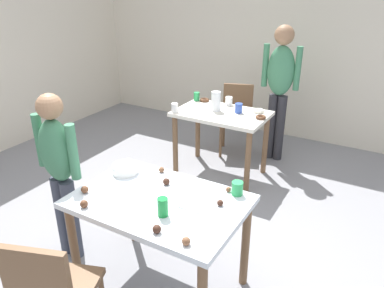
# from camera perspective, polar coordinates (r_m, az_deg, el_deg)

# --- Properties ---
(ground_plane) EXTENTS (6.40, 6.40, 0.00)m
(ground_plane) POSITION_cam_1_polar(r_m,az_deg,el_deg) (3.10, -2.87, -18.52)
(ground_plane) COLOR gray
(wall_back) EXTENTS (6.40, 0.10, 2.60)m
(wall_back) POSITION_cam_1_polar(r_m,az_deg,el_deg) (5.32, 16.34, 14.45)
(wall_back) COLOR beige
(wall_back) RESTS_ON ground_plane
(dining_table_near) EXTENTS (1.14, 0.77, 0.75)m
(dining_table_near) POSITION_cam_1_polar(r_m,az_deg,el_deg) (2.58, -5.02, -10.33)
(dining_table_near) COLOR silver
(dining_table_near) RESTS_ON ground_plane
(dining_table_far) EXTENTS (1.00, 0.65, 0.75)m
(dining_table_far) POSITION_cam_1_polar(r_m,az_deg,el_deg) (4.17, 4.45, 3.24)
(dining_table_far) COLOR silver
(dining_table_far) RESTS_ON ground_plane
(chair_far_table) EXTENTS (0.51, 0.51, 0.87)m
(chair_far_table) POSITION_cam_1_polar(r_m,az_deg,el_deg) (4.83, 6.84, 4.47)
(chair_far_table) COLOR brown
(chair_far_table) RESTS_ON ground_plane
(person_girl_near) EXTENTS (0.45, 0.22, 1.37)m
(person_girl_near) POSITION_cam_1_polar(r_m,az_deg,el_deg) (2.97, -19.63, -3.18)
(person_girl_near) COLOR #383D4C
(person_girl_near) RESTS_ON ground_plane
(person_adult_far) EXTENTS (0.45, 0.22, 1.63)m
(person_adult_far) POSITION_cam_1_polar(r_m,az_deg,el_deg) (4.55, 13.27, 9.25)
(person_adult_far) COLOR #28282D
(person_adult_far) RESTS_ON ground_plane
(mixing_bowl) EXTENTS (0.19, 0.19, 0.07)m
(mixing_bowl) POSITION_cam_1_polar(r_m,az_deg,el_deg) (2.86, -10.13, -3.71)
(mixing_bowl) COLOR white
(mixing_bowl) RESTS_ON dining_table_near
(soda_can) EXTENTS (0.07, 0.07, 0.12)m
(soda_can) POSITION_cam_1_polar(r_m,az_deg,el_deg) (2.33, -4.48, -9.57)
(soda_can) COLOR #198438
(soda_can) RESTS_ON dining_table_near
(fork_near) EXTENTS (0.17, 0.02, 0.01)m
(fork_near) POSITION_cam_1_polar(r_m,az_deg,el_deg) (2.40, -0.53, -9.99)
(fork_near) COLOR silver
(fork_near) RESTS_ON dining_table_near
(cup_near_0) EXTENTS (0.08, 0.08, 0.09)m
(cup_near_0) POSITION_cam_1_polar(r_m,az_deg,el_deg) (2.56, 6.93, -6.72)
(cup_near_0) COLOR green
(cup_near_0) RESTS_ON dining_table_near
(cake_ball_0) EXTENTS (0.04, 0.04, 0.04)m
(cake_ball_0) POSITION_cam_1_polar(r_m,az_deg,el_deg) (2.84, -4.68, -3.94)
(cake_ball_0) COLOR brown
(cake_ball_0) RESTS_ON dining_table_near
(cake_ball_1) EXTENTS (0.05, 0.05, 0.05)m
(cake_ball_1) POSITION_cam_1_polar(r_m,az_deg,el_deg) (2.67, -16.06, -6.69)
(cake_ball_1) COLOR brown
(cake_ball_1) RESTS_ON dining_table_near
(cake_ball_2) EXTENTS (0.05, 0.05, 0.05)m
(cake_ball_2) POSITION_cam_1_polar(r_m,az_deg,el_deg) (2.21, -5.40, -12.81)
(cake_ball_2) COLOR #3D2319
(cake_ball_2) RESTS_ON dining_table_near
(cake_ball_3) EXTENTS (0.05, 0.05, 0.05)m
(cake_ball_3) POSITION_cam_1_polar(r_m,az_deg,el_deg) (2.12, -0.90, -14.62)
(cake_ball_3) COLOR brown
(cake_ball_3) RESTS_ON dining_table_near
(cake_ball_4) EXTENTS (0.04, 0.04, 0.04)m
(cake_ball_4) POSITION_cam_1_polar(r_m,az_deg,el_deg) (2.44, 4.32, -8.96)
(cake_ball_4) COLOR #3D2319
(cake_ball_4) RESTS_ON dining_table_near
(cake_ball_5) EXTENTS (0.05, 0.05, 0.05)m
(cake_ball_5) POSITION_cam_1_polar(r_m,az_deg,el_deg) (2.67, -3.94, -5.74)
(cake_ball_5) COLOR #3D2319
(cake_ball_5) RESTS_ON dining_table_near
(cake_ball_6) EXTENTS (0.04, 0.04, 0.04)m
(cake_ball_6) POSITION_cam_1_polar(r_m,az_deg,el_deg) (2.60, 5.59, -6.90)
(cake_ball_6) COLOR brown
(cake_ball_6) RESTS_ON dining_table_near
(cake_ball_7) EXTENTS (0.05, 0.05, 0.05)m
(cake_ball_7) POSITION_cam_1_polar(r_m,az_deg,el_deg) (2.51, -16.15, -8.79)
(cake_ball_7) COLOR brown
(cake_ball_7) RESTS_ON dining_table_near
(pitcher_far) EXTENTS (0.10, 0.10, 0.21)m
(pitcher_far) POSITION_cam_1_polar(r_m,az_deg,el_deg) (4.14, 3.67, 6.54)
(pitcher_far) COLOR white
(pitcher_far) RESTS_ON dining_table_far
(cup_far_0) EXTENTS (0.08, 0.08, 0.11)m
(cup_far_0) POSITION_cam_1_polar(r_m,az_deg,el_deg) (4.11, 7.14, 5.46)
(cup_far_0) COLOR #3351B2
(cup_far_0) RESTS_ON dining_table_far
(cup_far_1) EXTENTS (0.08, 0.08, 0.10)m
(cup_far_1) POSITION_cam_1_polar(r_m,az_deg,el_deg) (4.11, -2.67, 5.57)
(cup_far_1) COLOR white
(cup_far_1) RESTS_ON dining_table_far
(cup_far_2) EXTENTS (0.08, 0.08, 0.10)m
(cup_far_2) POSITION_cam_1_polar(r_m,az_deg,el_deg) (4.36, 5.65, 6.56)
(cup_far_2) COLOR white
(cup_far_2) RESTS_ON dining_table_far
(cup_far_3) EXTENTS (0.07, 0.07, 0.10)m
(cup_far_3) POSITION_cam_1_polar(r_m,az_deg,el_deg) (4.51, 0.71, 7.28)
(cup_far_3) COLOR green
(cup_far_3) RESTS_ON dining_table_far
(donut_far_0) EXTENTS (0.12, 0.12, 0.04)m
(donut_far_0) POSITION_cam_1_polar(r_m,az_deg,el_deg) (4.17, 10.15, 5.02)
(donut_far_0) COLOR white
(donut_far_0) RESTS_ON dining_table_far
(donut_far_1) EXTENTS (0.11, 0.11, 0.03)m
(donut_far_1) POSITION_cam_1_polar(r_m,az_deg,el_deg) (4.49, 1.90, 6.74)
(donut_far_1) COLOR brown
(donut_far_1) RESTS_ON dining_table_far
(donut_far_2) EXTENTS (0.11, 0.11, 0.03)m
(donut_far_2) POSITION_cam_1_polar(r_m,az_deg,el_deg) (3.98, 10.45, 4.04)
(donut_far_2) COLOR brown
(donut_far_2) RESTS_ON dining_table_far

